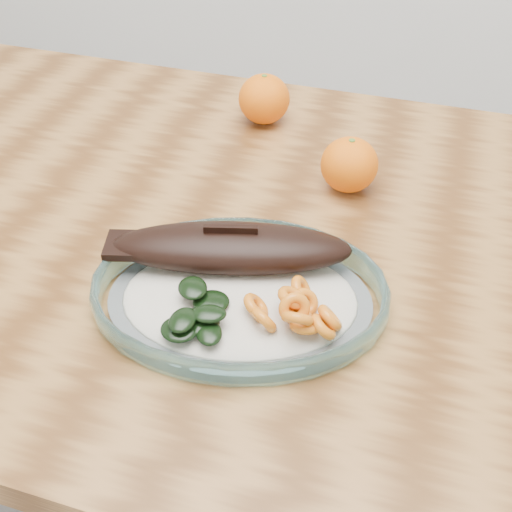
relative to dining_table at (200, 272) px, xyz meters
name	(u,v)px	position (x,y,z in m)	size (l,w,h in m)	color
ground	(218,506)	(0.00, 0.00, -0.65)	(3.00, 3.00, 0.00)	slate
dining_table	(200,272)	(0.00, 0.00, 0.00)	(1.20, 0.80, 0.75)	#5A3415
plated_meal	(239,289)	(0.10, -0.13, 0.12)	(0.69, 0.69, 0.08)	white
orange_left	(264,99)	(0.01, 0.26, 0.14)	(0.08, 0.08, 0.08)	#FF4505
orange_right	(349,165)	(0.17, 0.12, 0.14)	(0.08, 0.08, 0.08)	#FF4505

